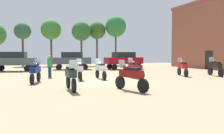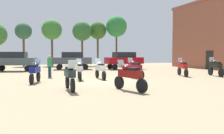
# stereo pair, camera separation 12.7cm
# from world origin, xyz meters

# --- Properties ---
(ground_plane) EXTENTS (44.00, 52.00, 0.02)m
(ground_plane) POSITION_xyz_m (0.00, 0.00, 0.01)
(ground_plane) COLOR gray
(motorcycle_1) EXTENTS (0.80, 2.25, 1.51)m
(motorcycle_1) POSITION_xyz_m (9.59, -0.08, 0.76)
(motorcycle_1) COLOR black
(motorcycle_1) RESTS_ON ground
(motorcycle_3) EXTENTS (0.84, 2.13, 1.47)m
(motorcycle_3) POSITION_xyz_m (7.13, 0.86, 0.74)
(motorcycle_3) COLOR black
(motorcycle_3) RESTS_ON ground
(motorcycle_4) EXTENTS (0.62, 2.28, 1.49)m
(motorcycle_4) POSITION_xyz_m (2.75, 0.55, 0.76)
(motorcycle_4) COLOR black
(motorcycle_4) RESTS_ON ground
(motorcycle_5) EXTENTS (0.62, 2.26, 1.45)m
(motorcycle_5) POSITION_xyz_m (0.28, 1.05, 0.74)
(motorcycle_5) COLOR black
(motorcycle_5) RESTS_ON ground
(motorcycle_8) EXTENTS (0.65, 2.17, 1.44)m
(motorcycle_8) POSITION_xyz_m (-1.23, 0.99, 0.73)
(motorcycle_8) COLOR black
(motorcycle_8) RESTS_ON ground
(motorcycle_9) EXTENTS (0.87, 2.22, 1.49)m
(motorcycle_9) POSITION_xyz_m (0.05, -4.53, 0.75)
(motorcycle_9) COLOR black
(motorcycle_9) RESTS_ON ground
(motorcycle_10) EXTENTS (0.62, 2.19, 1.49)m
(motorcycle_10) POSITION_xyz_m (-2.62, -3.36, 0.75)
(motorcycle_10) COLOR black
(motorcycle_10) RESTS_ON ground
(motorcycle_11) EXTENTS (0.82, 2.17, 1.47)m
(motorcycle_11) POSITION_xyz_m (-4.14, 0.38, 0.74)
(motorcycle_11) COLOR black
(motorcycle_11) RESTS_ON ground
(car_1) EXTENTS (4.36, 1.95, 2.00)m
(car_1) POSITION_xyz_m (5.99, 10.29, 1.19)
(car_1) COLOR black
(car_1) RESTS_ON ground
(car_2) EXTENTS (4.57, 2.63, 2.00)m
(car_2) POSITION_xyz_m (-5.89, 11.29, 1.19)
(car_2) COLOR black
(car_2) RESTS_ON ground
(car_4) EXTENTS (4.54, 2.50, 2.00)m
(car_4) POSITION_xyz_m (0.24, 11.95, 1.19)
(car_4) COLOR black
(car_4) RESTS_ON ground
(person_1) EXTENTS (0.47, 0.47, 1.69)m
(person_1) POSITION_xyz_m (-3.01, 3.45, 1.00)
(person_1) COLOR #223248
(person_1) RESTS_ON ground
(tree_1) EXTENTS (3.04, 3.04, 6.99)m
(tree_1) POSITION_xyz_m (-1.09, 21.68, 5.44)
(tree_1) COLOR brown
(tree_1) RESTS_ON ground
(tree_2) EXTENTS (2.97, 2.97, 6.78)m
(tree_2) POSITION_xyz_m (3.33, 20.59, 5.27)
(tree_2) COLOR brown
(tree_2) RESTS_ON ground
(tree_5) EXTENTS (3.37, 3.37, 7.89)m
(tree_5) POSITION_xyz_m (8.90, 20.36, 6.19)
(tree_5) COLOR #4F3E24
(tree_5) RESTS_ON ground
(tree_6) EXTENTS (2.41, 2.41, 6.34)m
(tree_6) POSITION_xyz_m (-5.13, 21.81, 5.07)
(tree_6) COLOR brown
(tree_6) RESTS_ON ground
(tree_8) EXTENTS (2.80, 2.80, 6.97)m
(tree_8) POSITION_xyz_m (6.09, 21.47, 5.52)
(tree_8) COLOR brown
(tree_8) RESTS_ON ground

